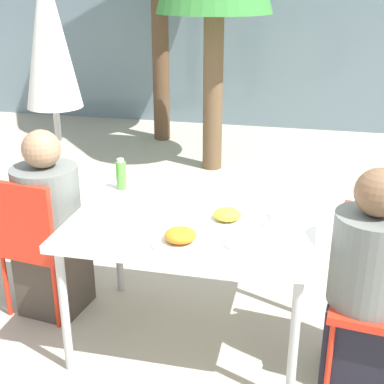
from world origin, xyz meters
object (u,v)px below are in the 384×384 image
Objects in this scene: drinking_cup at (274,222)px; salad_bowl at (246,238)px; closed_umbrella at (50,45)px; chair_right at (378,283)px; chair_left at (35,237)px; person_right at (366,287)px; bottle at (121,175)px; person_left at (50,231)px.

drinking_cup reaches higher than salad_bowl.
closed_umbrella is at bearing 142.99° from salad_bowl.
drinking_cup is (-0.51, -0.01, 0.27)m from chair_right.
chair_right is at bearing 5.11° from chair_left.
closed_umbrella is 1.94m from drinking_cup.
closed_umbrella is 10.71× the size of salad_bowl.
chair_right is at bearing -121.90° from person_right.
person_right is 5.99× the size of bottle.
salad_bowl is (-0.62, -0.17, 0.25)m from chair_right.
person_right is at bearing -17.94° from bottle.
person_left reaches higher than person_right.
drinking_cup is (0.91, -0.37, -0.04)m from bottle.
chair_left is 4.67× the size of bottle.
closed_umbrella is at bearing 139.80° from bottle.
chair_left reaches higher than salad_bowl.
person_left is at bearing -150.84° from bottle.
bottle is at bearing 36.93° from person_left.
closed_umbrella is 1.08m from bottle.
person_left is at bearing -0.13° from person_right.
salad_bowl is at bearing -8.09° from person_left.
bottle is 1.79× the size of drinking_cup.
chair_right is 0.10m from person_right.
drinking_cup is (1.28, -0.17, 0.26)m from person_left.
person_left is at bearing -69.50° from closed_umbrella.
bottle is at bearing 145.84° from salad_bowl.
chair_left is 1.80m from person_right.
drinking_cup is at bearing 8.26° from chair_right.
bottle is 0.97× the size of salad_bowl.
person_right is 0.53m from drinking_cup.
person_left is 1.75m from person_right.
chair_left is 1.29m from closed_umbrella.
salad_bowl is (-0.11, -0.17, -0.02)m from drinking_cup.
person_right is at bearing 10.05° from salad_bowl.
person_left is 10.82× the size of drinking_cup.
person_right is (1.79, -0.16, 0.01)m from chair_left.
person_left reaches higher than chair_left.
person_right reaches higher than chair_left.
closed_umbrella is at bearing 118.27° from person_left.
drinking_cup is 0.54× the size of salad_bowl.
bottle reaches higher than chair_left.
person_left is 1.25m from closed_umbrella.
bottle is (0.37, 0.21, 0.30)m from person_left.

